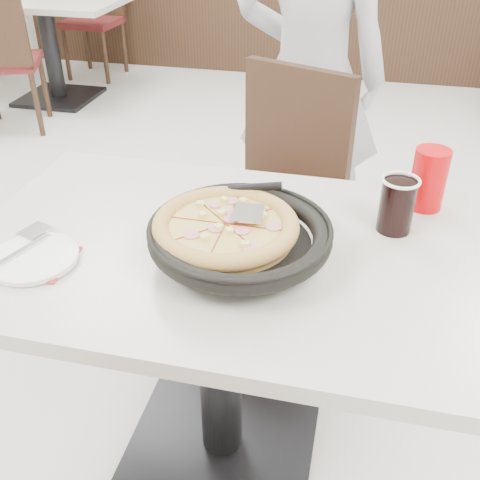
% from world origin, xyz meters
% --- Properties ---
extents(floor, '(7.00, 7.00, 0.00)m').
position_xyz_m(floor, '(0.00, 0.00, 0.00)').
color(floor, silver).
rests_on(floor, ground).
extents(wainscot_back, '(5.90, 0.03, 1.10)m').
position_xyz_m(wainscot_back, '(0.00, 3.48, 0.55)').
color(wainscot_back, black).
rests_on(wainscot_back, floor).
extents(main_table, '(1.28, 0.93, 0.75)m').
position_xyz_m(main_table, '(-0.12, -0.39, 0.38)').
color(main_table, beige).
rests_on(main_table, floor).
extents(chair_far, '(0.55, 0.55, 0.95)m').
position_xyz_m(chair_far, '(-0.12, 0.24, 0.47)').
color(chair_far, black).
rests_on(chair_far, floor).
extents(trivet, '(0.13, 0.13, 0.04)m').
position_xyz_m(trivet, '(-0.09, -0.38, 0.77)').
color(trivet, black).
rests_on(trivet, main_table).
extents(pizza_pan, '(0.35, 0.35, 0.01)m').
position_xyz_m(pizza_pan, '(-0.06, -0.44, 0.79)').
color(pizza_pan, black).
rests_on(pizza_pan, trivet).
extents(pizza, '(0.34, 0.34, 0.02)m').
position_xyz_m(pizza, '(-0.09, -0.43, 0.81)').
color(pizza, tan).
rests_on(pizza, pizza_pan).
extents(pizza_server, '(0.07, 0.09, 0.00)m').
position_xyz_m(pizza_server, '(-0.05, -0.39, 0.84)').
color(pizza_server, silver).
rests_on(pizza_server, pizza).
extents(napkin, '(0.15, 0.15, 0.00)m').
position_xyz_m(napkin, '(-0.51, -0.55, 0.75)').
color(napkin, white).
rests_on(napkin, main_table).
extents(side_plate, '(0.22, 0.22, 0.01)m').
position_xyz_m(side_plate, '(-0.51, -0.55, 0.76)').
color(side_plate, white).
rests_on(side_plate, napkin).
extents(fork, '(0.06, 0.15, 0.00)m').
position_xyz_m(fork, '(-0.54, -0.54, 0.77)').
color(fork, silver).
rests_on(fork, side_plate).
extents(cola_glass, '(0.09, 0.09, 0.13)m').
position_xyz_m(cola_glass, '(0.28, -0.23, 0.81)').
color(cola_glass, black).
rests_on(cola_glass, main_table).
extents(red_cup, '(0.10, 0.10, 0.16)m').
position_xyz_m(red_cup, '(0.36, -0.09, 0.83)').
color(red_cup, '#C80609').
rests_on(red_cup, main_table).
extents(diner_person, '(0.61, 0.42, 1.63)m').
position_xyz_m(diner_person, '(-0.05, 0.74, 0.82)').
color(diner_person, '#B0B0B4').
rests_on(diner_person, floor).
extents(bg_table_left, '(1.28, 0.92, 0.75)m').
position_xyz_m(bg_table_left, '(-2.19, 2.43, 0.38)').
color(bg_table_left, beige).
rests_on(bg_table_left, floor).
extents(bg_chair_left_near, '(0.54, 0.54, 0.95)m').
position_xyz_m(bg_chair_left_near, '(-2.17, 1.83, 0.47)').
color(bg_chair_left_near, black).
rests_on(bg_chair_left_near, floor).
extents(bg_chair_left_far, '(0.44, 0.44, 0.95)m').
position_xyz_m(bg_chair_left_far, '(-2.15, 3.07, 0.47)').
color(bg_chair_left_far, black).
rests_on(bg_chair_left_far, floor).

